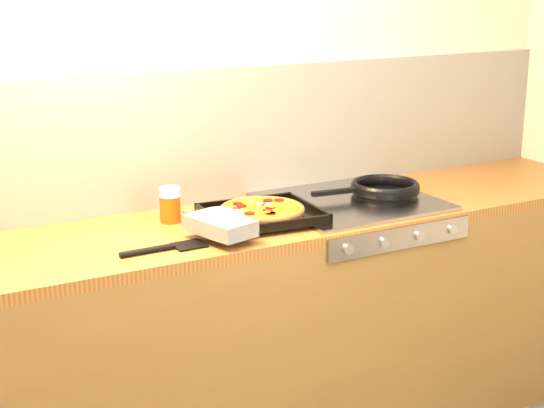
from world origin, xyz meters
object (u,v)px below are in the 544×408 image
tomato_can (170,207)px  juice_glass (170,204)px  pizza_on_tray (250,215)px  frying_pan (384,189)px

tomato_can → juice_glass: bearing=-109.9°
pizza_on_tray → juice_glass: (-0.22, 0.18, 0.02)m
frying_pan → tomato_can: 0.83m
frying_pan → tomato_can: tomato_can is taller
tomato_can → juice_glass: (-0.00, -0.01, 0.01)m
tomato_can → juice_glass: juice_glass is taller
pizza_on_tray → frying_pan: 0.61m
tomato_can → frying_pan: bearing=-8.5°
pizza_on_tray → juice_glass: juice_glass is taller
pizza_on_tray → juice_glass: 0.28m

